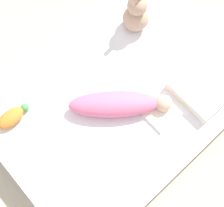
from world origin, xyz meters
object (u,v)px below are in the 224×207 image
Objects in this scene: swaddled_baby at (118,104)px; pillow at (205,85)px; bunny_plush at (136,14)px; turtle_plush at (12,117)px.

pillow is at bearing 12.44° from swaddled_baby.
bunny_plush is 1.60× the size of turtle_plush.
swaddled_baby is 2.51× the size of turtle_plush.
swaddled_baby is 1.57× the size of bunny_plush.
bunny_plush is at bearing 90.70° from pillow.
swaddled_baby reaches higher than turtle_plush.
bunny_plush is at bearing 76.48° from swaddled_baby.
swaddled_baby is 0.58m from bunny_plush.
pillow is at bearing -31.96° from turtle_plush.
swaddled_baby is at bearing 152.45° from pillow.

